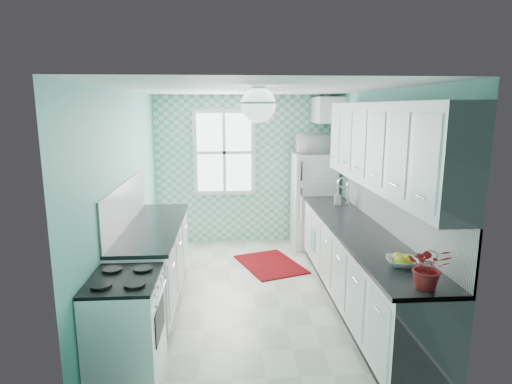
{
  "coord_description": "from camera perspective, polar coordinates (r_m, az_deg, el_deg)",
  "views": [
    {
      "loc": [
        -0.32,
        -5.01,
        2.3
      ],
      "look_at": [
        0.05,
        0.25,
        1.25
      ],
      "focal_mm": 30.0,
      "sensor_mm": 36.0,
      "label": 1
    }
  ],
  "objects": [
    {
      "name": "floor",
      "position": [
        5.52,
        -0.35,
        -13.45
      ],
      "size": [
        3.0,
        4.4,
        0.02
      ],
      "primitive_type": "cube",
      "color": "beige",
      "rests_on": "ground"
    },
    {
      "name": "ceiling",
      "position": [
        5.02,
        -0.38,
        13.66
      ],
      "size": [
        3.0,
        4.4,
        0.02
      ],
      "primitive_type": "cube",
      "color": "white",
      "rests_on": "wall_back"
    },
    {
      "name": "wall_back",
      "position": [
        7.3,
        -1.47,
        3.01
      ],
      "size": [
        3.0,
        0.02,
        2.5
      ],
      "primitive_type": "cube",
      "color": "#5EB5A6",
      "rests_on": "floor"
    },
    {
      "name": "wall_front",
      "position": [
        3.0,
        2.36,
        -9.23
      ],
      "size": [
        3.0,
        0.02,
        2.5
      ],
      "primitive_type": "cube",
      "color": "#5EB5A6",
      "rests_on": "floor"
    },
    {
      "name": "wall_left",
      "position": [
        5.25,
        -17.04,
        -0.77
      ],
      "size": [
        0.02,
        4.4,
        2.5
      ],
      "primitive_type": "cube",
      "color": "#5EB5A6",
      "rests_on": "floor"
    },
    {
      "name": "wall_right",
      "position": [
        5.43,
        15.74,
        -0.3
      ],
      "size": [
        0.02,
        4.4,
        2.5
      ],
      "primitive_type": "cube",
      "color": "#5EB5A6",
      "rests_on": "floor"
    },
    {
      "name": "accent_wall",
      "position": [
        7.28,
        -1.46,
        2.98
      ],
      "size": [
        3.0,
        0.01,
        2.5
      ],
      "primitive_type": "cube",
      "color": "#5CC5A0",
      "rests_on": "wall_back"
    },
    {
      "name": "window",
      "position": [
        7.21,
        -4.26,
        5.27
      ],
      "size": [
        1.04,
        0.05,
        1.44
      ],
      "color": "white",
      "rests_on": "wall_back"
    },
    {
      "name": "backsplash_right",
      "position": [
        5.07,
        16.98,
        -1.82
      ],
      "size": [
        0.02,
        3.6,
        0.51
      ],
      "primitive_type": "cube",
      "color": "white",
      "rests_on": "wall_right"
    },
    {
      "name": "backsplash_left",
      "position": [
        5.19,
        -16.95,
        -1.53
      ],
      "size": [
        0.02,
        2.15,
        0.51
      ],
      "primitive_type": "cube",
      "color": "white",
      "rests_on": "wall_left"
    },
    {
      "name": "upper_cabinets_right",
      "position": [
        4.72,
        16.59,
        5.94
      ],
      "size": [
        0.33,
        3.2,
        0.9
      ],
      "primitive_type": "cube",
      "color": "white",
      "rests_on": "wall_right"
    },
    {
      "name": "upper_cabinet_fridge",
      "position": [
        7.03,
        9.48,
        10.72
      ],
      "size": [
        0.4,
        0.74,
        0.4
      ],
      "primitive_type": "cube",
      "color": "white",
      "rests_on": "wall_right"
    },
    {
      "name": "ceiling_light",
      "position": [
        4.22,
        0.33,
        11.58
      ],
      "size": [
        0.34,
        0.34,
        0.35
      ],
      "color": "silver",
      "rests_on": "ceiling"
    },
    {
      "name": "base_cabinets_right",
      "position": [
        5.19,
        13.49,
        -9.94
      ],
      "size": [
        0.6,
        3.6,
        0.9
      ],
      "primitive_type": "cube",
      "color": "white",
      "rests_on": "floor"
    },
    {
      "name": "countertop_right",
      "position": [
        5.04,
        13.57,
        -4.95
      ],
      "size": [
        0.63,
        3.6,
        0.04
      ],
      "primitive_type": "cube",
      "color": "black",
      "rests_on": "base_cabinets_right"
    },
    {
      "name": "base_cabinets_left",
      "position": [
        5.34,
        -13.43,
        -9.32
      ],
      "size": [
        0.6,
        2.15,
        0.9
      ],
      "primitive_type": "cube",
      "color": "white",
      "rests_on": "floor"
    },
    {
      "name": "countertop_left",
      "position": [
        5.19,
        -13.5,
        -4.46
      ],
      "size": [
        0.63,
        2.15,
        0.04
      ],
      "primitive_type": "cube",
      "color": "black",
      "rests_on": "base_cabinets_left"
    },
    {
      "name": "fridge",
      "position": [
        7.13,
        7.65,
        -1.12
      ],
      "size": [
        0.68,
        0.68,
        1.56
      ],
      "rotation": [
        0.0,
        0.0,
        -0.05
      ],
      "color": "white",
      "rests_on": "floor"
    },
    {
      "name": "stove",
      "position": [
        4.02,
        -16.92,
        -16.58
      ],
      "size": [
        0.58,
        0.72,
        0.87
      ],
      "rotation": [
        0.0,
        0.0,
        -0.05
      ],
      "color": "silver",
      "rests_on": "floor"
    },
    {
      "name": "sink",
      "position": [
        6.08,
        10.6,
        -1.91
      ],
      "size": [
        0.46,
        0.38,
        0.53
      ],
      "rotation": [
        0.0,
        0.0,
        0.05
      ],
      "color": "silver",
      "rests_on": "countertop_right"
    },
    {
      "name": "rug",
      "position": [
        6.43,
        1.9,
        -9.6
      ],
      "size": [
        1.08,
        1.28,
        0.02
      ],
      "primitive_type": "cube",
      "rotation": [
        0.0,
        0.0,
        0.34
      ],
      "color": "maroon",
      "rests_on": "floor"
    },
    {
      "name": "dish_towel",
      "position": [
        6.07,
        7.7,
        -6.29
      ],
      "size": [
        0.03,
        0.22,
        0.34
      ],
      "primitive_type": "cube",
      "rotation": [
        0.0,
        0.0,
        0.08
      ],
      "color": "#6EBFB5",
      "rests_on": "base_cabinets_right"
    },
    {
      "name": "fruit_bowl",
      "position": [
        3.98,
        18.89,
        -8.83
      ],
      "size": [
        0.32,
        0.32,
        0.07
      ],
      "primitive_type": "imported",
      "rotation": [
        0.0,
        0.0,
        -0.19
      ],
      "color": "white",
      "rests_on": "countertop_right"
    },
    {
      "name": "potted_plant",
      "position": [
        3.53,
        22.05,
        -9.25
      ],
      "size": [
        0.39,
        0.37,
        0.35
      ],
      "primitive_type": "imported",
      "rotation": [
        0.0,
        0.0,
        -0.37
      ],
      "color": "red",
      "rests_on": "countertop_right"
    },
    {
      "name": "soap_bottle",
      "position": [
        6.16,
        10.84,
        -0.77
      ],
      "size": [
        0.1,
        0.1,
        0.2
      ],
      "primitive_type": "imported",
      "rotation": [
        0.0,
        0.0,
        -0.19
      ],
      "color": "#A9BBC5",
      "rests_on": "countertop_right"
    },
    {
      "name": "microwave",
      "position": [
        6.99,
        7.85,
        6.38
      ],
      "size": [
        0.57,
        0.41,
        0.31
      ],
      "primitive_type": "imported",
      "rotation": [
        0.0,
        0.0,
        3.2
      ],
      "color": "white",
      "rests_on": "fridge"
    }
  ]
}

